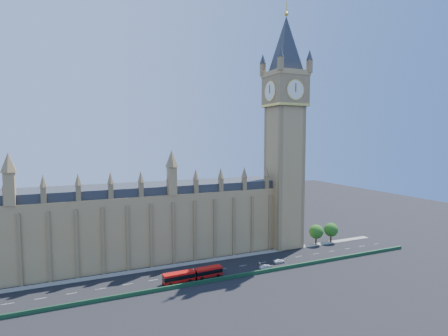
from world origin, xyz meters
name	(u,v)px	position (x,y,z in m)	size (l,w,h in m)	color
ground	(212,271)	(0.00, 0.00, 0.00)	(400.00, 400.00, 0.00)	black
palace_westminster	(126,224)	(-25.00, 22.00, 13.86)	(120.00, 20.00, 28.00)	#A2834E
elizabeth_tower	(285,115)	(38.00, 13.99, 54.56)	(20.59, 20.59, 105.00)	#A2834E
bridge_parapet	(222,279)	(0.00, -9.00, 0.60)	(160.00, 0.60, 1.20)	#1E4C2D
kerb_north	(202,262)	(0.00, 9.50, 0.08)	(160.00, 3.00, 0.16)	gray
tree_east_near	(316,231)	(52.22, 10.08, 5.64)	(6.00, 6.00, 8.50)	#382619
tree_east_far	(331,229)	(60.22, 10.08, 5.64)	(6.00, 6.00, 8.50)	#382619
red_bus	(193,275)	(-8.38, -5.14, 1.75)	(19.70, 3.99, 3.33)	red
car_grey	(211,275)	(-2.00, -4.60, 0.65)	(1.52, 3.79, 1.29)	#404447
car_silver	(266,267)	(17.86, -5.89, 0.73)	(1.55, 4.43, 1.46)	#A5A7AD
car_white	(279,261)	(25.23, -2.96, 0.65)	(1.83, 4.49, 1.30)	white
cone_a	(276,261)	(24.86, -1.67, 0.35)	(0.54, 0.54, 0.71)	black
cone_b	(285,259)	(28.98, -1.42, 0.31)	(0.42, 0.42, 0.64)	black
cone_c	(259,263)	(18.37, -0.53, 0.36)	(0.51, 0.51, 0.74)	black
cone_d	(260,264)	(17.93, -1.90, 0.39)	(0.60, 0.60, 0.79)	black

